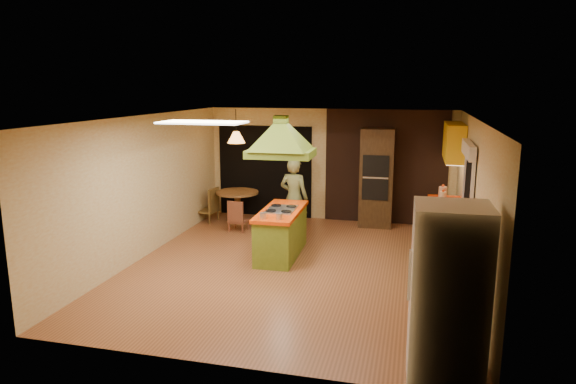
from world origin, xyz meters
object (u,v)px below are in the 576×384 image
(kitchen_island, at_px, (281,232))
(canister_large, at_px, (443,192))
(wall_oven, at_px, (376,178))
(dining_table, at_px, (238,201))
(man, at_px, (294,198))
(refrigerator, at_px, (448,292))

(kitchen_island, height_order, canister_large, canister_large)
(wall_oven, distance_m, dining_table, 3.09)
(kitchen_island, distance_m, canister_large, 3.14)
(man, height_order, refrigerator, refrigerator)
(dining_table, bearing_deg, kitchen_island, -52.46)
(man, bearing_deg, kitchen_island, 102.82)
(wall_oven, height_order, dining_table, wall_oven)
(man, xyz_separation_m, dining_table, (-1.48, 0.80, -0.31))
(dining_table, bearing_deg, canister_large, -8.86)
(wall_oven, bearing_deg, refrigerator, -80.49)
(man, height_order, wall_oven, wall_oven)
(refrigerator, bearing_deg, kitchen_island, 126.97)
(kitchen_island, xyz_separation_m, man, (-0.05, 1.19, 0.38))
(refrigerator, bearing_deg, man, 119.33)
(refrigerator, xyz_separation_m, dining_table, (-4.18, 5.32, -0.43))
(man, bearing_deg, canister_large, -167.07)
(man, distance_m, dining_table, 1.71)
(dining_table, height_order, canister_large, canister_large)
(wall_oven, relative_size, dining_table, 2.27)
(refrigerator, xyz_separation_m, wall_oven, (-1.18, 5.79, 0.14))
(dining_table, bearing_deg, wall_oven, 8.73)
(man, relative_size, dining_table, 1.72)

